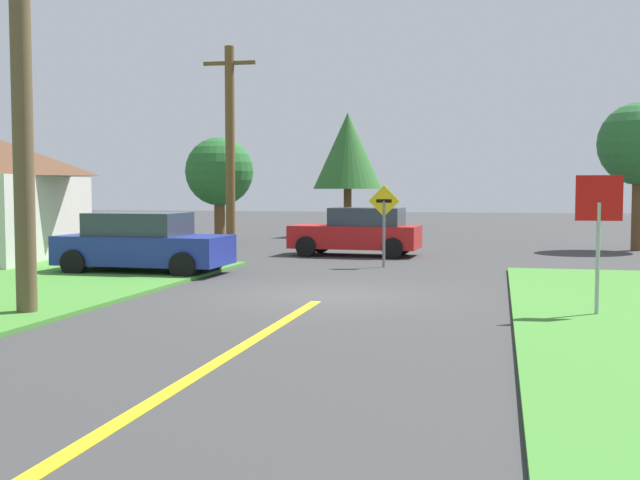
{
  "coord_description": "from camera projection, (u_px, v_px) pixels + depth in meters",
  "views": [
    {
      "loc": [
        3.52,
        -15.96,
        2.24
      ],
      "look_at": [
        -0.69,
        2.34,
        1.01
      ],
      "focal_mm": 43.75,
      "sensor_mm": 36.0,
      "label": 1
    }
  ],
  "objects": [
    {
      "name": "ground_plane",
      "position": [
        327.0,
        295.0,
        16.46
      ],
      "size": [
        120.0,
        120.0,
        0.0
      ],
      "primitive_type": "plane",
      "color": "#383838"
    },
    {
      "name": "lane_stripe_center",
      "position": [
        172.0,
        390.0,
        8.68
      ],
      "size": [
        0.2,
        14.0,
        0.01
      ],
      "primitive_type": "cube",
      "color": "yellow",
      "rests_on": "ground"
    },
    {
      "name": "stop_sign",
      "position": [
        599.0,
        217.0,
        13.4
      ],
      "size": [
        0.78,
        0.09,
        2.48
      ],
      "rotation": [
        0.0,
        0.0,
        3.21
      ],
      "color": "#9EA0A8",
      "rests_on": "ground"
    },
    {
      "name": "car_approaching_junction",
      "position": [
        358.0,
        232.0,
        26.21
      ],
      "size": [
        4.36,
        2.2,
        1.62
      ],
      "rotation": [
        0.0,
        0.0,
        3.09
      ],
      "color": "red",
      "rests_on": "ground"
    },
    {
      "name": "parked_car_near_building",
      "position": [
        143.0,
        243.0,
        20.61
      ],
      "size": [
        4.49,
        2.19,
        1.62
      ],
      "rotation": [
        0.0,
        0.0,
        -0.02
      ],
      "color": "navy",
      "rests_on": "ground"
    },
    {
      "name": "utility_pole_near",
      "position": [
        21.0,
        58.0,
        13.47
      ],
      "size": [
        1.8,
        0.36,
        8.84
      ],
      "color": "brown",
      "rests_on": "ground"
    },
    {
      "name": "utility_pole_mid",
      "position": [
        230.0,
        148.0,
        26.28
      ],
      "size": [
        1.8,
        0.32,
        7.02
      ],
      "color": "brown",
      "rests_on": "ground"
    },
    {
      "name": "direction_sign",
      "position": [
        384.0,
        216.0,
        22.27
      ],
      "size": [
        0.91,
        0.08,
        2.36
      ],
      "color": "slate",
      "rests_on": "ground"
    },
    {
      "name": "oak_tree_left",
      "position": [
        219.0,
        172.0,
        31.47
      ],
      "size": [
        2.75,
        2.75,
        4.33
      ],
      "color": "brown",
      "rests_on": "ground"
    },
    {
      "name": "pine_tree_center",
      "position": [
        640.0,
        145.0,
        28.2
      ],
      "size": [
        3.0,
        3.0,
        5.39
      ],
      "color": "brown",
      "rests_on": "ground"
    },
    {
      "name": "oak_tree_right",
      "position": [
        348.0,
        151.0,
        36.93
      ],
      "size": [
        3.28,
        3.28,
        5.87
      ],
      "color": "brown",
      "rests_on": "ground"
    }
  ]
}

